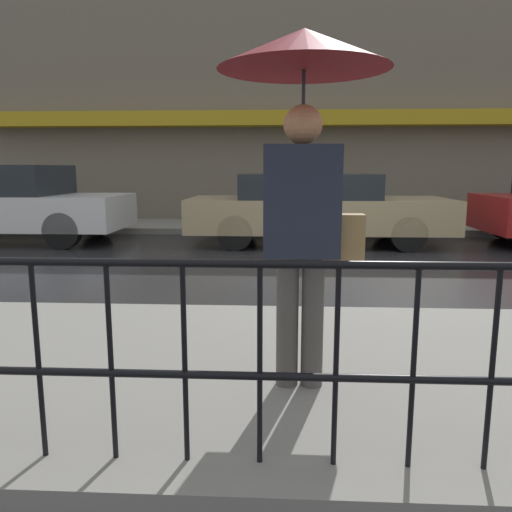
# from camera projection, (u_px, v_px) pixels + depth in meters

# --- Properties ---
(ground_plane) EXTENTS (80.00, 80.00, 0.00)m
(ground_plane) POSITION_uv_depth(u_px,v_px,m) (339.00, 261.00, 7.65)
(ground_plane) COLOR #262628
(sidewalk_near) EXTENTS (28.00, 2.79, 0.13)m
(sidewalk_near) POSITION_uv_depth(u_px,v_px,m) (414.00, 374.00, 3.30)
(sidewalk_near) COLOR gray
(sidewalk_near) RESTS_ON ground_plane
(sidewalk_far) EXTENTS (28.00, 2.17, 0.13)m
(sidewalk_far) POSITION_uv_depth(u_px,v_px,m) (320.00, 227.00, 11.67)
(sidewalk_far) COLOR gray
(sidewalk_far) RESTS_ON ground_plane
(lane_marking) EXTENTS (25.20, 0.12, 0.01)m
(lane_marking) POSITION_uv_depth(u_px,v_px,m) (339.00, 261.00, 7.65)
(lane_marking) COLOR gold
(lane_marking) RESTS_ON ground_plane
(building_storefront) EXTENTS (28.00, 0.85, 5.64)m
(building_storefront) POSITION_uv_depth(u_px,v_px,m) (319.00, 111.00, 12.38)
(building_storefront) COLOR #706656
(building_storefront) RESTS_ON ground_plane
(railing_foreground) EXTENTS (12.00, 0.04, 0.91)m
(railing_foreground) POSITION_uv_depth(u_px,v_px,m) (494.00, 343.00, 2.06)
(railing_foreground) COLOR black
(railing_foreground) RESTS_ON sidewalk_near
(pedestrian) EXTENTS (0.95, 0.95, 2.02)m
(pedestrian) POSITION_uv_depth(u_px,v_px,m) (304.00, 118.00, 2.74)
(pedestrian) COLOR #4C4742
(pedestrian) RESTS_ON sidewalk_near
(car_white) EXTENTS (4.38, 1.87, 1.47)m
(car_white) POSITION_uv_depth(u_px,v_px,m) (8.00, 203.00, 9.59)
(car_white) COLOR silver
(car_white) RESTS_ON ground_plane
(car_tan) EXTENTS (4.79, 1.82, 1.31)m
(car_tan) POSITION_uv_depth(u_px,v_px,m) (316.00, 208.00, 9.30)
(car_tan) COLOR tan
(car_tan) RESTS_ON ground_plane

